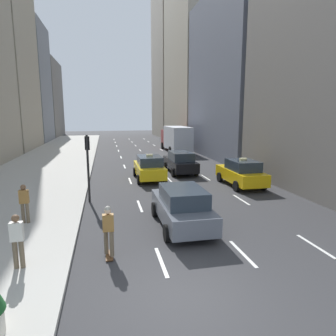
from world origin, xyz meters
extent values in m
plane|color=#333335|center=(0.00, 0.00, 0.00)|extent=(160.00, 160.00, 0.00)
cube|color=#ADAAA3|center=(-7.00, 27.00, 0.07)|extent=(8.00, 66.00, 0.15)
cube|color=white|center=(-0.20, 2.00, 0.01)|extent=(0.12, 2.00, 0.01)
cube|color=white|center=(-0.20, 8.00, 0.01)|extent=(0.12, 2.00, 0.01)
cube|color=white|center=(-0.20, 14.00, 0.01)|extent=(0.12, 2.00, 0.01)
cube|color=white|center=(-0.20, 20.00, 0.01)|extent=(0.12, 2.00, 0.01)
cube|color=white|center=(-0.20, 26.00, 0.01)|extent=(0.12, 2.00, 0.01)
cube|color=white|center=(-0.20, 32.00, 0.01)|extent=(0.12, 2.00, 0.01)
cube|color=white|center=(-0.20, 38.00, 0.01)|extent=(0.12, 2.00, 0.01)
cube|color=white|center=(-0.20, 44.00, 0.01)|extent=(0.12, 2.00, 0.01)
cube|color=white|center=(-0.20, 50.00, 0.01)|extent=(0.12, 2.00, 0.01)
cube|color=white|center=(2.60, 2.00, 0.01)|extent=(0.12, 2.00, 0.01)
cube|color=white|center=(2.60, 8.00, 0.01)|extent=(0.12, 2.00, 0.01)
cube|color=white|center=(2.60, 14.00, 0.01)|extent=(0.12, 2.00, 0.01)
cube|color=white|center=(2.60, 20.00, 0.01)|extent=(0.12, 2.00, 0.01)
cube|color=white|center=(2.60, 26.00, 0.01)|extent=(0.12, 2.00, 0.01)
cube|color=white|center=(2.60, 32.00, 0.01)|extent=(0.12, 2.00, 0.01)
cube|color=white|center=(2.60, 38.00, 0.01)|extent=(0.12, 2.00, 0.01)
cube|color=white|center=(2.60, 44.00, 0.01)|extent=(0.12, 2.00, 0.01)
cube|color=white|center=(2.60, 50.00, 0.01)|extent=(0.12, 2.00, 0.01)
cube|color=white|center=(5.40, 2.00, 0.01)|extent=(0.12, 2.00, 0.01)
cube|color=white|center=(5.40, 8.00, 0.01)|extent=(0.12, 2.00, 0.01)
cube|color=white|center=(5.40, 14.00, 0.01)|extent=(0.12, 2.00, 0.01)
cube|color=white|center=(5.40, 20.00, 0.01)|extent=(0.12, 2.00, 0.01)
cube|color=white|center=(5.40, 26.00, 0.01)|extent=(0.12, 2.00, 0.01)
cube|color=white|center=(5.40, 32.00, 0.01)|extent=(0.12, 2.00, 0.01)
cube|color=white|center=(5.40, 38.00, 0.01)|extent=(0.12, 2.00, 0.01)
cube|color=white|center=(5.40, 44.00, 0.01)|extent=(0.12, 2.00, 0.01)
cube|color=white|center=(5.40, 50.00, 0.01)|extent=(0.12, 2.00, 0.01)
cube|color=#A89E89|center=(-14.00, 36.17, 15.19)|extent=(6.00, 11.71, 30.38)
cube|color=gray|center=(-14.00, 47.83, 9.55)|extent=(6.00, 10.33, 19.10)
cube|color=slate|center=(-14.00, 60.69, 7.70)|extent=(6.00, 14.14, 15.39)
cube|color=slate|center=(12.00, 24.10, 8.56)|extent=(6.00, 15.43, 17.11)
cube|color=#A89E89|center=(12.00, 40.36, 18.17)|extent=(6.00, 15.75, 36.33)
cube|color=gray|center=(12.00, 56.18, 18.09)|extent=(6.00, 13.90, 36.18)
cube|color=yellow|center=(6.80, 11.10, 0.71)|extent=(1.80, 4.40, 0.76)
cube|color=#28333D|center=(6.80, 10.83, 1.41)|extent=(1.58, 2.29, 0.64)
cube|color=#F2E599|center=(6.80, 10.83, 1.80)|extent=(0.44, 0.20, 0.14)
cylinder|color=black|center=(5.90, 12.46, 0.33)|extent=(0.22, 0.66, 0.66)
cylinder|color=black|center=(7.70, 12.46, 0.33)|extent=(0.22, 0.66, 0.66)
cylinder|color=black|center=(5.90, 9.73, 0.33)|extent=(0.22, 0.66, 0.66)
cylinder|color=black|center=(7.70, 9.73, 0.33)|extent=(0.22, 0.66, 0.66)
cube|color=yellow|center=(1.20, 14.22, 0.71)|extent=(1.80, 4.40, 0.76)
cube|color=#28333D|center=(1.20, 13.95, 1.41)|extent=(1.58, 2.29, 0.64)
cube|color=#F2E599|center=(1.20, 13.95, 1.80)|extent=(0.44, 0.20, 0.14)
cylinder|color=black|center=(0.30, 15.58, 0.33)|extent=(0.22, 0.66, 0.66)
cylinder|color=black|center=(2.10, 15.58, 0.33)|extent=(0.22, 0.66, 0.66)
cylinder|color=black|center=(0.30, 12.85, 0.33)|extent=(0.22, 0.66, 0.66)
cylinder|color=black|center=(2.10, 12.85, 0.33)|extent=(0.22, 0.66, 0.66)
cube|color=#565B66|center=(1.20, 4.89, 0.70)|extent=(1.80, 4.60, 0.74)
cube|color=#28333D|center=(1.20, 4.62, 1.39)|extent=(1.58, 2.39, 0.64)
cylinder|color=black|center=(0.30, 6.32, 0.33)|extent=(0.22, 0.66, 0.66)
cylinder|color=black|center=(2.10, 6.32, 0.33)|extent=(0.22, 0.66, 0.66)
cylinder|color=black|center=(0.30, 3.47, 0.33)|extent=(0.22, 0.66, 0.66)
cylinder|color=black|center=(2.10, 3.47, 0.33)|extent=(0.22, 0.66, 0.66)
cube|color=black|center=(4.00, 16.26, 0.70)|extent=(1.80, 4.85, 0.75)
cube|color=#28333D|center=(4.00, 15.97, 1.40)|extent=(1.58, 2.52, 0.64)
cylinder|color=black|center=(3.10, 17.77, 0.33)|extent=(0.22, 0.66, 0.66)
cylinder|color=black|center=(4.90, 17.77, 0.33)|extent=(0.22, 0.66, 0.66)
cylinder|color=black|center=(3.10, 14.76, 0.33)|extent=(0.22, 0.66, 0.66)
cylinder|color=black|center=(4.90, 14.76, 0.33)|extent=(0.22, 0.66, 0.66)
cube|color=maroon|center=(6.80, 32.85, 1.50)|extent=(2.10, 2.40, 2.10)
cube|color=#28333D|center=(6.80, 34.00, 1.80)|extent=(1.90, 0.10, 0.90)
cube|color=silver|center=(6.80, 28.65, 1.80)|extent=(2.30, 6.00, 2.70)
cylinder|color=black|center=(5.75, 32.85, 0.45)|extent=(0.28, 0.90, 0.90)
cylinder|color=black|center=(7.85, 32.85, 0.45)|extent=(0.28, 0.90, 0.90)
cylinder|color=black|center=(5.65, 27.45, 0.45)|extent=(0.28, 0.90, 0.90)
cylinder|color=black|center=(7.95, 27.45, 0.45)|extent=(0.28, 0.90, 0.90)
cube|color=brown|center=(-1.82, 2.69, 0.05)|extent=(0.24, 0.80, 0.03)
cylinder|color=black|center=(-1.82, 2.97, 0.03)|extent=(0.18, 0.05, 0.05)
cylinder|color=black|center=(-1.82, 2.41, 0.03)|extent=(0.18, 0.05, 0.05)
cylinder|color=brown|center=(-1.91, 2.81, 0.48)|extent=(0.14, 0.14, 0.84)
cylinder|color=brown|center=(-1.73, 2.57, 0.48)|extent=(0.14, 0.14, 0.84)
cube|color=olive|center=(-1.82, 2.69, 1.19)|extent=(0.36, 0.22, 0.56)
sphere|color=beige|center=(-1.82, 2.69, 1.58)|extent=(0.22, 0.22, 0.22)
sphere|color=#B2AD9E|center=(-1.82, 2.69, 1.65)|extent=(0.20, 0.20, 0.20)
cylinder|color=brown|center=(-4.52, 2.22, 0.58)|extent=(0.14, 0.14, 0.86)
cylinder|color=brown|center=(-4.34, 2.22, 0.58)|extent=(0.14, 0.14, 0.86)
cube|color=silver|center=(-4.43, 2.22, 1.29)|extent=(0.36, 0.22, 0.56)
sphere|color=brown|center=(-4.43, 2.22, 1.69)|extent=(0.22, 0.22, 0.22)
cylinder|color=brown|center=(-5.29, 6.21, 0.58)|extent=(0.14, 0.14, 0.86)
cylinder|color=brown|center=(-5.11, 6.21, 0.58)|extent=(0.14, 0.14, 0.86)
cube|color=olive|center=(-5.20, 6.21, 1.29)|extent=(0.36, 0.22, 0.56)
sphere|color=brown|center=(-5.20, 6.21, 1.69)|extent=(0.22, 0.22, 0.22)
cylinder|color=black|center=(-2.75, 9.32, 1.80)|extent=(0.12, 0.12, 3.60)
cube|color=black|center=(-2.75, 9.50, 3.15)|extent=(0.24, 0.20, 0.72)
sphere|color=red|center=(-2.75, 9.61, 3.38)|extent=(0.14, 0.14, 0.14)
sphere|color=#4C3F14|center=(-2.75, 9.61, 3.15)|extent=(0.14, 0.14, 0.14)
sphere|color=#198C2D|center=(-2.75, 9.61, 2.92)|extent=(0.14, 0.14, 0.14)
camera|label=1|loc=(-1.81, -6.73, 4.65)|focal=32.00mm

